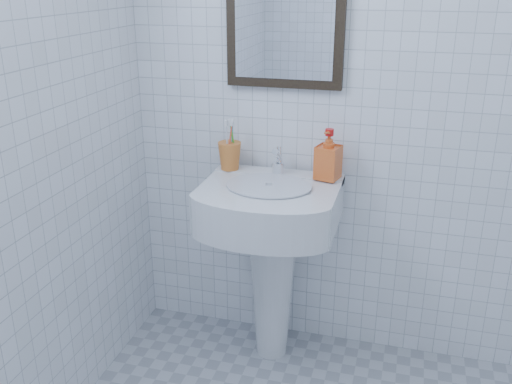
% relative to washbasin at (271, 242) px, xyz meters
% --- Properties ---
extents(wall_back, '(2.20, 0.02, 2.50)m').
position_rel_washbasin_xyz_m(wall_back, '(0.40, 0.21, 0.66)').
color(wall_back, silver).
rests_on(wall_back, ground).
extents(washbasin, '(0.57, 0.42, 0.88)m').
position_rel_washbasin_xyz_m(washbasin, '(0.00, 0.00, 0.00)').
color(washbasin, silver).
rests_on(washbasin, ground).
extents(faucet, '(0.05, 0.11, 0.13)m').
position_rel_washbasin_xyz_m(faucet, '(0.00, 0.10, 0.33)').
color(faucet, silver).
rests_on(faucet, washbasin).
extents(toothbrush_cup, '(0.11, 0.11, 0.12)m').
position_rel_washbasin_xyz_m(toothbrush_cup, '(-0.22, 0.11, 0.34)').
color(toothbrush_cup, orange).
rests_on(toothbrush_cup, washbasin).
extents(soap_dispenser, '(0.12, 0.12, 0.21)m').
position_rel_washbasin_xyz_m(soap_dispenser, '(0.22, 0.10, 0.39)').
color(soap_dispenser, red).
rests_on(soap_dispenser, washbasin).
extents(wall_mirror, '(0.50, 0.04, 0.62)m').
position_rel_washbasin_xyz_m(wall_mirror, '(0.00, 0.19, 0.96)').
color(wall_mirror, black).
rests_on(wall_mirror, wall_back).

